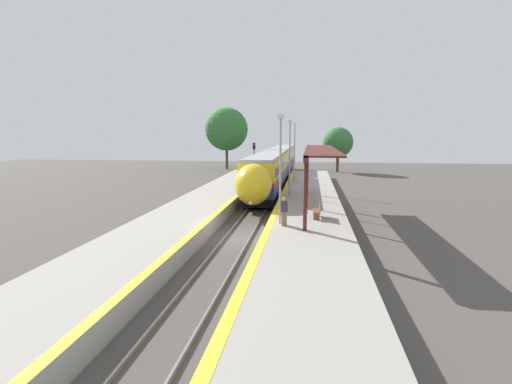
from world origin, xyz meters
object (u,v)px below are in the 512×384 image
Objects in this scene: platform_bench at (318,210)px; lamppost_far at (295,148)px; lamppost_mid at (290,153)px; person_waiting at (284,211)px; lamppost_near at (280,163)px; railway_signal at (254,160)px; train at (276,165)px.

platform_bench is 0.26× the size of lamppost_far.
lamppost_mid and lamppost_far have the same top height.
lamppost_near is (-0.28, 0.53, 2.61)m from person_waiting.
lamppost_far is at bearing 90.00° from lamppost_mid.
person_waiting is (-1.86, -2.33, 0.34)m from platform_bench.
lamppost_mid is (0.00, 9.89, 0.00)m from lamppost_near.
lamppost_near is at bearing 117.82° from person_waiting.
railway_signal is (-6.60, 19.48, 1.55)m from platform_bench.
platform_bench is 20.62m from railway_signal.
train is 3.85m from railway_signal.
platform_bench is at bearing -75.18° from lamppost_mid.
lamppost_near is 1.00× the size of lamppost_mid.
lamppost_near is (2.37, -24.44, 2.07)m from train.
lamppost_far is (2.37, -4.66, 2.07)m from train.
platform_bench is 18.35m from lamppost_far.
train is at bearing 56.60° from railway_signal.
lamppost_mid is (4.46, -11.39, 1.40)m from railway_signal.
platform_bench is 0.33× the size of railway_signal.
railway_signal is 12.31m from lamppost_mid.
railway_signal is at bearing -123.40° from train.
lamppost_mid is at bearing -80.75° from train.
lamppost_near is (4.46, -21.28, 1.40)m from railway_signal.
lamppost_near and lamppost_mid have the same top height.
person_waiting is 10.74m from lamppost_mid.
train is 6.72× the size of lamppost_far.
person_waiting reaches higher than platform_bench.
platform_bench is at bearing -71.29° from railway_signal.
lamppost_near reaches higher than person_waiting.
railway_signal reaches higher than train.
railway_signal is 4.90m from lamppost_far.
lamppost_far reaches higher than platform_bench.
lamppost_near is (-2.14, -1.80, 2.95)m from platform_bench.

